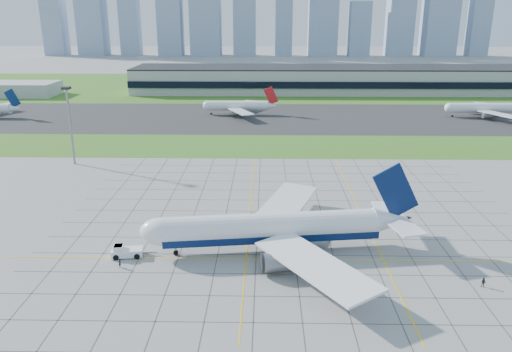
{
  "coord_description": "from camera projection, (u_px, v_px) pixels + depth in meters",
  "views": [
    {
      "loc": [
        -6.12,
        -93.5,
        47.7
      ],
      "look_at": [
        -8.67,
        31.49,
        7.0
      ],
      "focal_mm": 35.0,
      "sensor_mm": 36.0,
      "label": 1
    }
  ],
  "objects": [
    {
      "name": "pushback_tug",
      "position": [
        126.0,
        251.0,
        102.65
      ],
      "size": [
        9.32,
        3.91,
        2.56
      ],
      "rotation": [
        0.0,
        0.0,
        0.13
      ],
      "color": "white",
      "rests_on": "ground"
    },
    {
      "name": "apron_markings",
      "position": [
        294.0,
        233.0,
        114.07
      ],
      "size": [
        120.0,
        130.0,
        0.03
      ],
      "color": "#474744",
      "rests_on": "ground"
    },
    {
      "name": "ground",
      "position": [
        295.0,
        255.0,
        103.54
      ],
      "size": [
        1400.0,
        1400.0,
        0.0
      ],
      "primitive_type": "plane",
      "color": "#9D9D98",
      "rests_on": "ground"
    },
    {
      "name": "crew_near",
      "position": [
        120.0,
        263.0,
        98.27
      ],
      "size": [
        0.64,
        0.8,
        1.93
      ],
      "primitive_type": "imported",
      "rotation": [
        0.0,
        0.0,
        1.3
      ],
      "color": "black",
      "rests_on": "ground"
    },
    {
      "name": "grass_median",
      "position": [
        282.0,
        146.0,
        189.09
      ],
      "size": [
        700.0,
        35.0,
        0.04
      ],
      "primitive_type": "cube",
      "color": "#417521",
      "rests_on": "ground"
    },
    {
      "name": "light_mast",
      "position": [
        69.0,
        116.0,
        161.68
      ],
      "size": [
        2.5,
        2.5,
        25.6
      ],
      "color": "gray",
      "rests_on": "ground"
    },
    {
      "name": "airliner",
      "position": [
        273.0,
        228.0,
        104.17
      ],
      "size": [
        58.63,
        59.06,
        18.5
      ],
      "rotation": [
        0.0,
        0.0,
        0.13
      ],
      "color": "white",
      "rests_on": "ground"
    },
    {
      "name": "grass_far",
      "position": [
        275.0,
        86.0,
        345.96
      ],
      "size": [
        700.0,
        145.0,
        0.04
      ],
      "primitive_type": "cube",
      "color": "#417521",
      "rests_on": "ground"
    },
    {
      "name": "asphalt_taxiway",
      "position": [
        279.0,
        117.0,
        241.38
      ],
      "size": [
        700.0,
        75.0,
        0.04
      ],
      "primitive_type": "cube",
      "color": "#383838",
      "rests_on": "ground"
    },
    {
      "name": "terminal",
      "position": [
        338.0,
        79.0,
        318.85
      ],
      "size": [
        260.0,
        43.0,
        15.8
      ],
      "color": "#B7B7B2",
      "rests_on": "ground"
    },
    {
      "name": "distant_jet_1",
      "position": [
        239.0,
        106.0,
        246.66
      ],
      "size": [
        35.1,
        42.66,
        14.08
      ],
      "color": "white",
      "rests_on": "ground"
    },
    {
      "name": "city_skyline",
      "position": [
        265.0,
        4.0,
        579.77
      ],
      "size": [
        523.0,
        32.4,
        160.0
      ],
      "color": "#8D9FB9",
      "rests_on": "ground"
    },
    {
      "name": "crew_far",
      "position": [
        483.0,
        283.0,
        91.09
      ],
      "size": [
        1.15,
        1.09,
        1.87
      ],
      "primitive_type": "imported",
      "rotation": [
        0.0,
        0.0,
        -0.58
      ],
      "color": "black",
      "rests_on": "ground"
    },
    {
      "name": "service_block",
      "position": [
        15.0,
        89.0,
        305.04
      ],
      "size": [
        50.0,
        25.0,
        8.0
      ],
      "primitive_type": "cube",
      "color": "#B7B7B2",
      "rests_on": "ground"
    },
    {
      "name": "distant_jet_2",
      "position": [
        485.0,
        108.0,
        240.8
      ],
      "size": [
        38.41,
        42.66,
        14.08
      ],
      "color": "white",
      "rests_on": "ground"
    }
  ]
}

